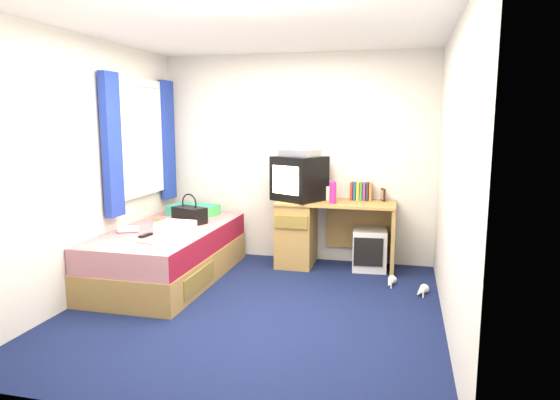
% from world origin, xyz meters
% --- Properties ---
extents(ground, '(3.40, 3.40, 0.00)m').
position_xyz_m(ground, '(0.00, 0.00, 0.00)').
color(ground, '#0C1438').
rests_on(ground, ground).
extents(room_shell, '(3.40, 3.40, 3.40)m').
position_xyz_m(room_shell, '(0.00, 0.00, 1.45)').
color(room_shell, white).
rests_on(room_shell, ground).
extents(bed, '(1.01, 2.00, 0.54)m').
position_xyz_m(bed, '(-1.10, 0.59, 0.27)').
color(bed, '#AD8748').
rests_on(bed, ground).
extents(pillow, '(0.58, 0.42, 0.12)m').
position_xyz_m(pillow, '(-1.15, 1.33, 0.60)').
color(pillow, '#1B81B4').
rests_on(pillow, bed).
extents(desk, '(1.30, 0.55, 0.75)m').
position_xyz_m(desk, '(0.25, 1.44, 0.41)').
color(desk, '#AD8748').
rests_on(desk, ground).
extents(storage_cube, '(0.39, 0.39, 0.45)m').
position_xyz_m(storage_cube, '(0.90, 1.43, 0.23)').
color(storage_cube, silver).
rests_on(storage_cube, ground).
extents(crt_tv, '(0.65, 0.64, 0.49)m').
position_xyz_m(crt_tv, '(0.10, 1.44, 1.00)').
color(crt_tv, black).
rests_on(crt_tv, desk).
extents(vcr, '(0.47, 0.41, 0.07)m').
position_xyz_m(vcr, '(0.10, 1.44, 1.28)').
color(vcr, '#ABABAD').
rests_on(vcr, crt_tv).
extents(book_row, '(0.24, 0.13, 0.20)m').
position_xyz_m(book_row, '(0.78, 1.60, 0.85)').
color(book_row, maroon).
rests_on(book_row, desk).
extents(picture_frame, '(0.06, 0.12, 0.14)m').
position_xyz_m(picture_frame, '(1.02, 1.60, 0.82)').
color(picture_frame, black).
rests_on(picture_frame, desk).
extents(pink_water_bottle, '(0.08, 0.08, 0.22)m').
position_xyz_m(pink_water_bottle, '(0.50, 1.30, 0.86)').
color(pink_water_bottle, '#F12281').
rests_on(pink_water_bottle, desk).
extents(aerosol_can, '(0.05, 0.05, 0.16)m').
position_xyz_m(aerosol_can, '(0.42, 1.48, 0.83)').
color(aerosol_can, silver).
rests_on(aerosol_can, desk).
extents(handbag, '(0.40, 0.31, 0.32)m').
position_xyz_m(handbag, '(-0.99, 0.88, 0.64)').
color(handbag, black).
rests_on(handbag, bed).
extents(towel, '(0.35, 0.30, 0.11)m').
position_xyz_m(towel, '(-0.94, 0.41, 0.60)').
color(towel, white).
rests_on(towel, bed).
extents(magazine, '(0.32, 0.35, 0.01)m').
position_xyz_m(magazine, '(-1.28, 0.86, 0.55)').
color(magazine, '#D0E619').
rests_on(magazine, bed).
extents(water_bottle, '(0.21, 0.15, 0.07)m').
position_xyz_m(water_bottle, '(-1.39, 0.30, 0.58)').
color(water_bottle, white).
rests_on(water_bottle, bed).
extents(colour_swatch_fan, '(0.23, 0.12, 0.01)m').
position_xyz_m(colour_swatch_fan, '(-0.99, -0.04, 0.55)').
color(colour_swatch_fan, '#F7A737').
rests_on(colour_swatch_fan, bed).
extents(remote_control, '(0.07, 0.17, 0.02)m').
position_xyz_m(remote_control, '(-1.15, 0.20, 0.55)').
color(remote_control, black).
rests_on(remote_control, bed).
extents(window_assembly, '(0.11, 1.42, 1.40)m').
position_xyz_m(window_assembly, '(-1.55, 0.90, 1.42)').
color(window_assembly, silver).
rests_on(window_assembly, room_shell).
extents(white_heels, '(0.43, 0.43, 0.09)m').
position_xyz_m(white_heels, '(1.29, 0.79, 0.04)').
color(white_heels, white).
rests_on(white_heels, ground).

